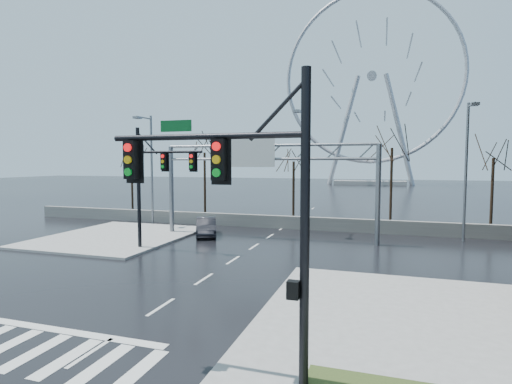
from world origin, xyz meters
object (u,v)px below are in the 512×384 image
at_px(ferris_wheel, 372,83).
at_px(sign_gantry, 261,170).
at_px(signal_mast_near, 252,196).
at_px(car, 206,227).
at_px(signal_mast_far, 153,176).

bearing_deg(ferris_wheel, sign_gantry, -93.84).
distance_m(signal_mast_near, sign_gantry, 19.79).
xyz_separation_m(signal_mast_near, car, (-9.98, 18.81, -4.16)).
relative_size(signal_mast_far, sign_gantry, 0.49).
relative_size(signal_mast_near, sign_gantry, 0.49).
distance_m(signal_mast_far, ferris_wheel, 89.30).
xyz_separation_m(signal_mast_far, car, (1.03, 5.81, -4.12)).
bearing_deg(ferris_wheel, signal_mast_near, -89.92).
bearing_deg(car, signal_mast_near, -86.59).
height_order(ferris_wheel, car, ferris_wheel).
bearing_deg(signal_mast_far, signal_mast_near, -49.74).
bearing_deg(ferris_wheel, signal_mast_far, -97.20).
height_order(signal_mast_near, signal_mast_far, same).
xyz_separation_m(signal_mast_near, signal_mast_far, (-11.01, 13.00, -0.04)).
bearing_deg(signal_mast_far, car, 79.99).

